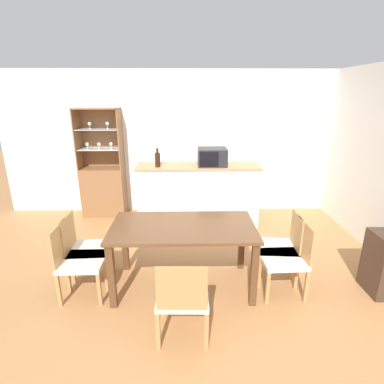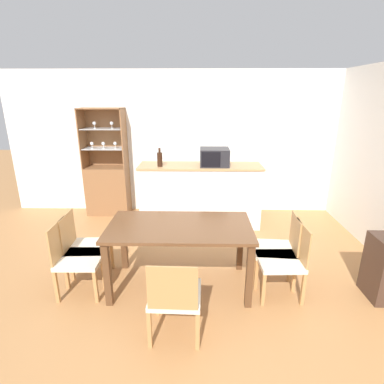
% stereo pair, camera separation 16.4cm
% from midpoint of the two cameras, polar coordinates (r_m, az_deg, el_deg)
% --- Properties ---
extents(ground_plane, '(18.00, 18.00, 0.00)m').
position_cam_midpoint_polar(ground_plane, '(3.56, -1.02, -18.78)').
color(ground_plane, '#B27A47').
extents(wall_back, '(6.80, 0.06, 2.55)m').
position_cam_midpoint_polar(wall_back, '(5.54, -1.22, 9.19)').
color(wall_back, white).
rests_on(wall_back, ground_plane).
extents(kitchen_counter, '(2.01, 0.57, 1.04)m').
position_cam_midpoint_polar(kitchen_counter, '(5.04, 0.19, -0.57)').
color(kitchen_counter, white).
rests_on(kitchen_counter, ground_plane).
extents(display_cabinet, '(0.76, 0.39, 1.92)m').
position_cam_midpoint_polar(display_cabinet, '(5.71, -17.27, 1.45)').
color(display_cabinet, brown).
rests_on(display_cabinet, ground_plane).
extents(dining_table, '(1.59, 0.84, 0.76)m').
position_cam_midpoint_polar(dining_table, '(3.36, -3.12, -8.07)').
color(dining_table, brown).
rests_on(dining_table, ground_plane).
extents(dining_chair_side_right_near, '(0.47, 0.47, 0.83)m').
position_cam_midpoint_polar(dining_chair_side_right_near, '(3.51, 16.25, -11.92)').
color(dining_chair_side_right_near, beige).
rests_on(dining_chair_side_right_near, ground_plane).
extents(dining_chair_side_right_far, '(0.49, 0.49, 0.83)m').
position_cam_midpoint_polar(dining_chair_side_right_far, '(3.71, 15.15, -10.05)').
color(dining_chair_side_right_far, beige).
rests_on(dining_chair_side_right_far, ground_plane).
extents(dining_chair_side_left_near, '(0.47, 0.47, 0.83)m').
position_cam_midpoint_polar(dining_chair_side_left_near, '(3.58, -22.07, -11.93)').
color(dining_chair_side_left_near, beige).
rests_on(dining_chair_side_left_near, ground_plane).
extents(dining_chair_side_left_far, '(0.48, 0.48, 0.83)m').
position_cam_midpoint_polar(dining_chair_side_left_far, '(3.79, -20.77, -10.08)').
color(dining_chair_side_left_far, beige).
rests_on(dining_chair_side_left_far, ground_plane).
extents(dining_chair_head_near, '(0.47, 0.47, 0.83)m').
position_cam_midpoint_polar(dining_chair_head_near, '(2.83, -3.56, -19.24)').
color(dining_chair_head_near, beige).
rests_on(dining_chair_head_near, ground_plane).
extents(microwave, '(0.46, 0.40, 0.28)m').
position_cam_midpoint_polar(microwave, '(4.86, 2.88, 6.71)').
color(microwave, '#232328').
rests_on(microwave, kitchen_counter).
extents(wine_bottle, '(0.08, 0.08, 0.30)m').
position_cam_midpoint_polar(wine_bottle, '(4.79, -7.55, 6.18)').
color(wine_bottle, black).
rests_on(wine_bottle, kitchen_counter).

